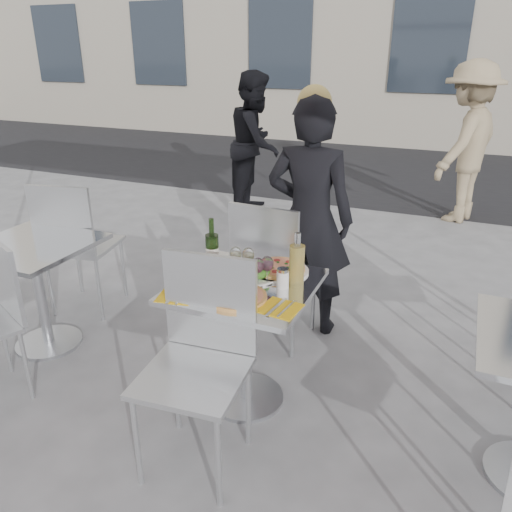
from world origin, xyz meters
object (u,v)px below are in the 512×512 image
at_px(wineglass_white_a, 236,255).
at_px(main_table, 245,318).
at_px(pedestrian_a, 256,143).
at_px(woman_diner, 309,219).
at_px(pizza_far, 279,269).
at_px(salad_plate, 257,272).
at_px(chair_near, 201,346).
at_px(napkin_left, 177,295).
at_px(wine_bottle, 212,249).
at_px(wineglass_white_b, 248,256).
at_px(pizza_near, 237,296).
at_px(pedestrian_b, 466,143).
at_px(chair_far, 271,263).
at_px(side_chair_lfar, 74,238).
at_px(sugar_shaker, 283,278).
at_px(napkin_right, 280,308).
at_px(carafe, 297,264).
at_px(side_table_left, 37,273).
at_px(wineglass_red_b, 267,265).
at_px(wineglass_red_a, 258,266).

bearing_deg(wineglass_white_a, main_table, -44.93).
bearing_deg(pedestrian_a, woman_diner, -157.56).
xyz_separation_m(pizza_far, salad_plate, (-0.08, -0.13, 0.02)).
xyz_separation_m(chair_near, napkin_left, (-0.22, 0.17, 0.15)).
distance_m(wine_bottle, wineglass_white_b, 0.22).
bearing_deg(pizza_near, woman_diner, 88.76).
xyz_separation_m(pedestrian_b, pizza_far, (-0.83, -3.83, -0.14)).
height_order(chair_far, side_chair_lfar, side_chair_lfar).
distance_m(main_table, chair_near, 0.44).
xyz_separation_m(pedestrian_a, pedestrian_b, (2.35, 0.61, 0.06)).
distance_m(pizza_far, sugar_shaker, 0.20).
height_order(pedestrian_b, napkin_right, pedestrian_b).
bearing_deg(pizza_near, chair_near, -103.96).
relative_size(main_table, wine_bottle, 2.54).
bearing_deg(sugar_shaker, napkin_right, -72.27).
bearing_deg(wineglass_white_b, chair_far, 96.84).
xyz_separation_m(main_table, carafe, (0.25, 0.09, 0.33)).
bearing_deg(carafe, wineglass_white_a, 178.92).
bearing_deg(napkin_left, side_chair_lfar, 138.93).
bearing_deg(wineglass_white_b, pizza_far, 34.79).
bearing_deg(main_table, napkin_right, -34.43).
bearing_deg(woman_diner, pedestrian_b, -108.73).
xyz_separation_m(chair_far, woman_diner, (0.15, 0.34, 0.22)).
distance_m(side_table_left, woman_diner, 1.85).
height_order(wine_bottle, napkin_left, wine_bottle).
distance_m(pizza_near, wine_bottle, 0.42).
xyz_separation_m(main_table, pedestrian_a, (-1.40, 3.44, 0.30)).
distance_m(sugar_shaker, wineglass_red_b, 0.11).
bearing_deg(salad_plate, napkin_left, -129.53).
distance_m(wineglass_white_a, wineglass_red_b, 0.22).
bearing_deg(wine_bottle, wineglass_red_b, -10.96).
xyz_separation_m(chair_near, salad_plate, (0.06, 0.52, 0.18)).
distance_m(woman_diner, pedestrian_b, 3.22).
relative_size(pedestrian_a, sugar_shaker, 15.68).
height_order(salad_plate, sugar_shaker, sugar_shaker).
xyz_separation_m(chair_near, sugar_shaker, (0.23, 0.47, 0.20)).
bearing_deg(napkin_left, woman_diner, 63.18).
height_order(salad_plate, napkin_left, salad_plate).
distance_m(pizza_near, sugar_shaker, 0.27).
xyz_separation_m(woman_diner, pizza_near, (-0.02, -1.12, -0.06)).
bearing_deg(wineglass_red_a, wineglass_red_b, 47.58).
relative_size(main_table, pedestrian_a, 0.45).
xyz_separation_m(chair_near, wineglass_red_b, (0.14, 0.48, 0.25)).
relative_size(pedestrian_a, pizza_far, 5.07).
height_order(side_chair_lfar, sugar_shaker, side_chair_lfar).
relative_size(main_table, chair_far, 0.73).
height_order(chair_far, pizza_far, chair_far).
relative_size(side_chair_lfar, wineglass_white_b, 6.57).
xyz_separation_m(main_table, napkin_right, (0.27, -0.18, 0.21)).
bearing_deg(chair_near, chair_far, 88.04).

